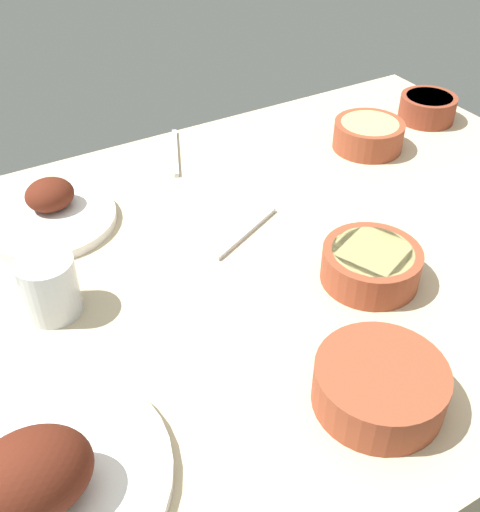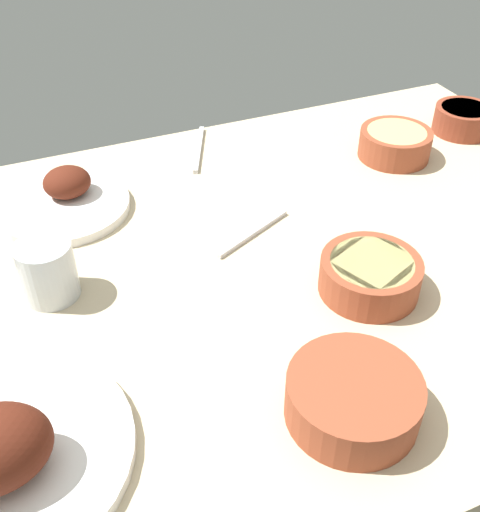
{
  "view_description": "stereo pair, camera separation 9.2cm",
  "coord_description": "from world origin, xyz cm",
  "px_view_note": "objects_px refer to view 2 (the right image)",
  "views": [
    {
      "loc": [
        -36.31,
        -62.4,
        63.3
      ],
      "look_at": [
        0.0,
        0.0,
        6.0
      ],
      "focal_mm": 43.45,
      "sensor_mm": 36.0,
      "label": 1
    },
    {
      "loc": [
        -28.08,
        -66.51,
        63.3
      ],
      "look_at": [
        0.0,
        0.0,
        6.0
      ],
      "focal_mm": 43.45,
      "sensor_mm": 36.0,
      "label": 2
    }
  ],
  "objects_px": {
    "bowl_cream": "(463,118)",
    "water_tumbler": "(48,271)",
    "plate_center_main": "(65,199)",
    "bowl_pasta": "(395,143)",
    "bowl_potatoes": "(370,274)",
    "spoon_loose": "(199,149)",
    "bowl_sauce": "(353,397)",
    "fork_loose": "(253,233)"
  },
  "relations": [
    {
      "from": "bowl_potatoes",
      "to": "plate_center_main",
      "type": "bearing_deg",
      "value": 133.42
    },
    {
      "from": "bowl_cream",
      "to": "spoon_loose",
      "type": "relative_size",
      "value": 0.66
    },
    {
      "from": "bowl_sauce",
      "to": "spoon_loose",
      "type": "bearing_deg",
      "value": 85.54
    },
    {
      "from": "plate_center_main",
      "to": "spoon_loose",
      "type": "distance_m",
      "value": 0.29
    },
    {
      "from": "fork_loose",
      "to": "spoon_loose",
      "type": "bearing_deg",
      "value": -118.01
    },
    {
      "from": "bowl_pasta",
      "to": "fork_loose",
      "type": "distance_m",
      "value": 0.38
    },
    {
      "from": "bowl_pasta",
      "to": "bowl_potatoes",
      "type": "xyz_separation_m",
      "value": [
        -0.25,
        -0.31,
        -0.0
      ]
    },
    {
      "from": "bowl_sauce",
      "to": "fork_loose",
      "type": "bearing_deg",
      "value": 84.24
    },
    {
      "from": "bowl_pasta",
      "to": "bowl_potatoes",
      "type": "height_order",
      "value": "bowl_pasta"
    },
    {
      "from": "plate_center_main",
      "to": "bowl_potatoes",
      "type": "height_order",
      "value": "plate_center_main"
    },
    {
      "from": "bowl_sauce",
      "to": "bowl_potatoes",
      "type": "bearing_deg",
      "value": 52.91
    },
    {
      "from": "bowl_cream",
      "to": "bowl_potatoes",
      "type": "xyz_separation_m",
      "value": [
        -0.44,
        -0.35,
        -0.0
      ]
    },
    {
      "from": "water_tumbler",
      "to": "plate_center_main",
      "type": "bearing_deg",
      "value": 74.85
    },
    {
      "from": "bowl_potatoes",
      "to": "spoon_loose",
      "type": "height_order",
      "value": "bowl_potatoes"
    },
    {
      "from": "plate_center_main",
      "to": "spoon_loose",
      "type": "bearing_deg",
      "value": 19.82
    },
    {
      "from": "water_tumbler",
      "to": "spoon_loose",
      "type": "bearing_deg",
      "value": 43.17
    },
    {
      "from": "bowl_sauce",
      "to": "plate_center_main",
      "type": "bearing_deg",
      "value": 111.91
    },
    {
      "from": "plate_center_main",
      "to": "bowl_cream",
      "type": "bearing_deg",
      "value": -2.32
    },
    {
      "from": "bowl_potatoes",
      "to": "water_tumbler",
      "type": "height_order",
      "value": "water_tumbler"
    },
    {
      "from": "bowl_cream",
      "to": "bowl_sauce",
      "type": "xyz_separation_m",
      "value": [
        -0.58,
        -0.53,
        0.0
      ]
    },
    {
      "from": "bowl_pasta",
      "to": "spoon_loose",
      "type": "distance_m",
      "value": 0.38
    },
    {
      "from": "plate_center_main",
      "to": "bowl_pasta",
      "type": "xyz_separation_m",
      "value": [
        0.62,
        -0.07,
        0.01
      ]
    },
    {
      "from": "bowl_pasta",
      "to": "bowl_potatoes",
      "type": "distance_m",
      "value": 0.4
    },
    {
      "from": "water_tumbler",
      "to": "fork_loose",
      "type": "distance_m",
      "value": 0.32
    },
    {
      "from": "water_tumbler",
      "to": "bowl_potatoes",
      "type": "bearing_deg",
      "value": -21.73
    },
    {
      "from": "bowl_cream",
      "to": "water_tumbler",
      "type": "relative_size",
      "value": 1.34
    },
    {
      "from": "bowl_potatoes",
      "to": "spoon_loose",
      "type": "xyz_separation_m",
      "value": [
        -0.08,
        0.48,
        -0.02
      ]
    },
    {
      "from": "bowl_sauce",
      "to": "water_tumbler",
      "type": "bearing_deg",
      "value": 129.32
    },
    {
      "from": "bowl_sauce",
      "to": "spoon_loose",
      "type": "distance_m",
      "value": 0.66
    },
    {
      "from": "fork_loose",
      "to": "bowl_sauce",
      "type": "bearing_deg",
      "value": 59.08
    },
    {
      "from": "spoon_loose",
      "to": "plate_center_main",
      "type": "bearing_deg",
      "value": 133.78
    },
    {
      "from": "plate_center_main",
      "to": "bowl_pasta",
      "type": "height_order",
      "value": "plate_center_main"
    },
    {
      "from": "bowl_potatoes",
      "to": "bowl_cream",
      "type": "bearing_deg",
      "value": 38.31
    },
    {
      "from": "bowl_cream",
      "to": "bowl_sauce",
      "type": "bearing_deg",
      "value": -137.54
    },
    {
      "from": "bowl_potatoes",
      "to": "water_tumbler",
      "type": "xyz_separation_m",
      "value": [
        -0.42,
        0.17,
        0.01
      ]
    },
    {
      "from": "bowl_potatoes",
      "to": "fork_loose",
      "type": "bearing_deg",
      "value": 118.01
    },
    {
      "from": "fork_loose",
      "to": "spoon_loose",
      "type": "height_order",
      "value": "same"
    },
    {
      "from": "plate_center_main",
      "to": "bowl_sauce",
      "type": "xyz_separation_m",
      "value": [
        0.23,
        -0.56,
        0.01
      ]
    },
    {
      "from": "bowl_pasta",
      "to": "bowl_sauce",
      "type": "bearing_deg",
      "value": -128.26
    },
    {
      "from": "water_tumbler",
      "to": "spoon_loose",
      "type": "relative_size",
      "value": 0.49
    },
    {
      "from": "bowl_sauce",
      "to": "bowl_potatoes",
      "type": "height_order",
      "value": "bowl_sauce"
    },
    {
      "from": "plate_center_main",
      "to": "fork_loose",
      "type": "relative_size",
      "value": 1.37
    }
  ]
}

